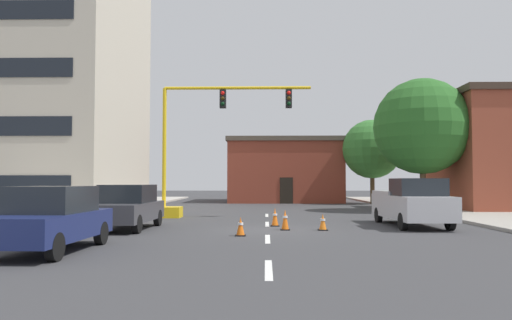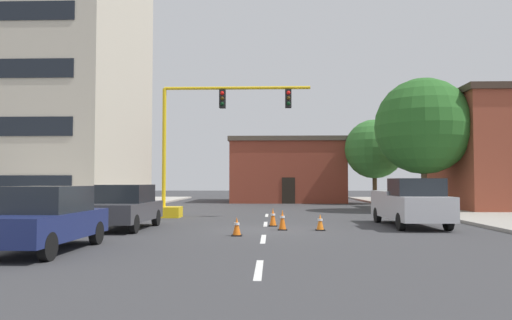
{
  "view_description": "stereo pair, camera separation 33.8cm",
  "coord_description": "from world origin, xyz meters",
  "px_view_note": "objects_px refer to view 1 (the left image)",
  "views": [
    {
      "loc": [
        -0.06,
        -18.94,
        1.87
      ],
      "look_at": [
        -0.6,
        8.24,
        3.06
      ],
      "focal_mm": 34.27,
      "sensor_mm": 36.0,
      "label": 1
    },
    {
      "loc": [
        0.28,
        -18.93,
        1.87
      ],
      "look_at": [
        -0.6,
        8.24,
        3.06
      ],
      "focal_mm": 34.27,
      "sensor_mm": 36.0,
      "label": 2
    }
  ],
  "objects_px": {
    "traffic_cone_roadside_a": "(323,222)",
    "traffic_cone_roadside_c": "(275,217)",
    "sedan_navy_near_left": "(51,218)",
    "pickup_truck_silver": "(411,203)",
    "traffic_signal_gantry": "(184,175)",
    "tree_right_mid": "(422,126)",
    "traffic_cone_roadside_d": "(285,220)",
    "tree_right_far": "(372,149)",
    "sedan_dark_gray_mid_left": "(128,206)",
    "traffic_cone_roadside_b": "(241,227)"
  },
  "relations": [
    {
      "from": "tree_right_far",
      "to": "sedan_dark_gray_mid_left",
      "type": "bearing_deg",
      "value": -123.34
    },
    {
      "from": "traffic_cone_roadside_c",
      "to": "pickup_truck_silver",
      "type": "bearing_deg",
      "value": 0.98
    },
    {
      "from": "traffic_cone_roadside_b",
      "to": "traffic_cone_roadside_c",
      "type": "distance_m",
      "value": 3.88
    },
    {
      "from": "pickup_truck_silver",
      "to": "traffic_cone_roadside_a",
      "type": "distance_m",
      "value": 4.35
    },
    {
      "from": "traffic_cone_roadside_c",
      "to": "tree_right_mid",
      "type": "bearing_deg",
      "value": 46.88
    },
    {
      "from": "sedan_dark_gray_mid_left",
      "to": "traffic_cone_roadside_a",
      "type": "bearing_deg",
      "value": -2.18
    },
    {
      "from": "tree_right_far",
      "to": "traffic_cone_roadside_d",
      "type": "height_order",
      "value": "tree_right_far"
    },
    {
      "from": "traffic_signal_gantry",
      "to": "pickup_truck_silver",
      "type": "xyz_separation_m",
      "value": [
        10.31,
        -4.72,
        -1.24
      ]
    },
    {
      "from": "tree_right_far",
      "to": "traffic_cone_roadside_b",
      "type": "height_order",
      "value": "tree_right_far"
    },
    {
      "from": "traffic_signal_gantry",
      "to": "traffic_cone_roadside_c",
      "type": "height_order",
      "value": "traffic_signal_gantry"
    },
    {
      "from": "tree_right_far",
      "to": "traffic_cone_roadside_b",
      "type": "distance_m",
      "value": 26.18
    },
    {
      "from": "sedan_navy_near_left",
      "to": "sedan_dark_gray_mid_left",
      "type": "relative_size",
      "value": 1.0
    },
    {
      "from": "sedan_dark_gray_mid_left",
      "to": "pickup_truck_silver",
      "type": "bearing_deg",
      "value": 7.48
    },
    {
      "from": "sedan_navy_near_left",
      "to": "traffic_cone_roadside_a",
      "type": "xyz_separation_m",
      "value": [
        7.91,
        5.82,
        -0.58
      ]
    },
    {
      "from": "sedan_dark_gray_mid_left",
      "to": "tree_right_mid",
      "type": "bearing_deg",
      "value": 36.98
    },
    {
      "from": "traffic_signal_gantry",
      "to": "traffic_cone_roadside_d",
      "type": "bearing_deg",
      "value": -52.34
    },
    {
      "from": "tree_right_mid",
      "to": "traffic_cone_roadside_d",
      "type": "bearing_deg",
      "value": -127.76
    },
    {
      "from": "tree_right_far",
      "to": "traffic_cone_roadside_b",
      "type": "xyz_separation_m",
      "value": [
        -9.72,
        -23.93,
        -4.24
      ]
    },
    {
      "from": "traffic_signal_gantry",
      "to": "sedan_dark_gray_mid_left",
      "type": "relative_size",
      "value": 1.88
    },
    {
      "from": "traffic_signal_gantry",
      "to": "sedan_navy_near_left",
      "type": "height_order",
      "value": "traffic_signal_gantry"
    },
    {
      "from": "tree_right_mid",
      "to": "pickup_truck_silver",
      "type": "distance_m",
      "value": 11.4
    },
    {
      "from": "traffic_cone_roadside_a",
      "to": "traffic_cone_roadside_c",
      "type": "relative_size",
      "value": 0.83
    },
    {
      "from": "pickup_truck_silver",
      "to": "sedan_navy_near_left",
      "type": "distance_m",
      "value": 14.06
    },
    {
      "from": "pickup_truck_silver",
      "to": "sedan_dark_gray_mid_left",
      "type": "distance_m",
      "value": 11.59
    },
    {
      "from": "traffic_cone_roadside_b",
      "to": "pickup_truck_silver",
      "type": "bearing_deg",
      "value": 28.44
    },
    {
      "from": "pickup_truck_silver",
      "to": "traffic_cone_roadside_c",
      "type": "relative_size",
      "value": 7.17
    },
    {
      "from": "tree_right_mid",
      "to": "pickup_truck_silver",
      "type": "bearing_deg",
      "value": -110.26
    },
    {
      "from": "traffic_signal_gantry",
      "to": "traffic_cone_roadside_a",
      "type": "bearing_deg",
      "value": -45.5
    },
    {
      "from": "sedan_dark_gray_mid_left",
      "to": "sedan_navy_near_left",
      "type": "bearing_deg",
      "value": -93.02
    },
    {
      "from": "traffic_cone_roadside_b",
      "to": "traffic_cone_roadside_c",
      "type": "bearing_deg",
      "value": 71.18
    },
    {
      "from": "pickup_truck_silver",
      "to": "sedan_navy_near_left",
      "type": "relative_size",
      "value": 1.2
    },
    {
      "from": "traffic_signal_gantry",
      "to": "tree_right_mid",
      "type": "relative_size",
      "value": 1.03
    },
    {
      "from": "sedan_navy_near_left",
      "to": "tree_right_far",
      "type": "bearing_deg",
      "value": 62.31
    },
    {
      "from": "sedan_dark_gray_mid_left",
      "to": "traffic_cone_roadside_c",
      "type": "distance_m",
      "value": 5.98
    },
    {
      "from": "tree_right_mid",
      "to": "traffic_cone_roadside_a",
      "type": "xyz_separation_m",
      "value": [
        -7.56,
        -11.69,
        -4.98
      ]
    },
    {
      "from": "sedan_dark_gray_mid_left",
      "to": "traffic_cone_roadside_d",
      "type": "xyz_separation_m",
      "value": [
        6.15,
        -0.21,
        -0.5
      ]
    },
    {
      "from": "tree_right_mid",
      "to": "sedan_navy_near_left",
      "type": "relative_size",
      "value": 1.83
    },
    {
      "from": "tree_right_far",
      "to": "sedan_dark_gray_mid_left",
      "type": "relative_size",
      "value": 1.54
    },
    {
      "from": "tree_right_mid",
      "to": "sedan_navy_near_left",
      "type": "height_order",
      "value": "tree_right_mid"
    },
    {
      "from": "traffic_signal_gantry",
      "to": "tree_right_far",
      "type": "distance_m",
      "value": 20.38
    },
    {
      "from": "tree_right_far",
      "to": "tree_right_mid",
      "type": "relative_size",
      "value": 0.85
    },
    {
      "from": "sedan_dark_gray_mid_left",
      "to": "traffic_cone_roadside_b",
      "type": "bearing_deg",
      "value": -26.42
    },
    {
      "from": "sedan_navy_near_left",
      "to": "traffic_cone_roadside_a",
      "type": "height_order",
      "value": "sedan_navy_near_left"
    },
    {
      "from": "sedan_dark_gray_mid_left",
      "to": "traffic_cone_roadside_a",
      "type": "xyz_separation_m",
      "value": [
        7.58,
        -0.29,
        -0.58
      ]
    },
    {
      "from": "traffic_signal_gantry",
      "to": "tree_right_mid",
      "type": "xyz_separation_m",
      "value": [
        13.97,
        5.18,
        3.08
      ]
    },
    {
      "from": "tree_right_mid",
      "to": "sedan_navy_near_left",
      "type": "distance_m",
      "value": 23.78
    },
    {
      "from": "traffic_cone_roadside_d",
      "to": "pickup_truck_silver",
      "type": "bearing_deg",
      "value": 17.84
    },
    {
      "from": "sedan_navy_near_left",
      "to": "traffic_signal_gantry",
      "type": "bearing_deg",
      "value": 83.06
    },
    {
      "from": "traffic_cone_roadside_a",
      "to": "tree_right_far",
      "type": "bearing_deg",
      "value": 73.09
    },
    {
      "from": "traffic_signal_gantry",
      "to": "tree_right_far",
      "type": "relative_size",
      "value": 1.22
    }
  ]
}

